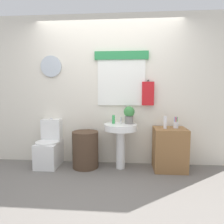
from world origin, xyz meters
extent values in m
plane|color=slate|center=(0.00, 0.00, 0.00)|extent=(8.00, 8.00, 0.00)
cube|color=silver|center=(0.00, 1.15, 1.30)|extent=(4.40, 0.10, 2.60)
cube|color=white|center=(0.22, 1.08, 1.44)|extent=(0.82, 0.03, 0.79)
cube|color=#2D894C|center=(0.22, 1.07, 1.89)|extent=(0.92, 0.04, 0.14)
cylinder|color=silver|center=(-1.02, 1.08, 1.72)|extent=(0.37, 0.03, 0.37)
cylinder|color=black|center=(0.67, 1.07, 1.47)|extent=(0.02, 0.06, 0.02)
cube|color=red|center=(0.67, 1.05, 1.25)|extent=(0.20, 0.05, 0.40)
cube|color=white|center=(-1.02, 0.85, 0.21)|extent=(0.36, 0.50, 0.42)
cylinder|color=white|center=(-1.02, 0.79, 0.43)|extent=(0.38, 0.38, 0.03)
cube|color=white|center=(-1.02, 1.02, 0.60)|extent=(0.34, 0.18, 0.38)
cylinder|color=silver|center=(-1.02, 1.02, 0.80)|extent=(0.04, 0.04, 0.02)
cylinder|color=#4C3828|center=(-0.38, 0.85, 0.31)|extent=(0.44, 0.44, 0.62)
cylinder|color=white|center=(0.22, 0.85, 0.33)|extent=(0.15, 0.15, 0.65)
cylinder|color=white|center=(0.22, 0.85, 0.70)|extent=(0.54, 0.54, 0.10)
cylinder|color=silver|center=(0.22, 0.97, 0.80)|extent=(0.03, 0.03, 0.10)
cube|color=olive|center=(1.02, 0.85, 0.35)|extent=(0.52, 0.44, 0.69)
cylinder|color=green|center=(0.10, 0.90, 0.82)|extent=(0.05, 0.05, 0.14)
cylinder|color=slate|center=(0.36, 0.91, 0.81)|extent=(0.14, 0.14, 0.13)
sphere|color=#3D8442|center=(0.36, 0.91, 0.95)|extent=(0.18, 0.18, 0.18)
cylinder|color=white|center=(0.93, 0.81, 0.79)|extent=(0.05, 0.05, 0.20)
cylinder|color=silver|center=(1.12, 0.87, 0.74)|extent=(0.08, 0.08, 0.10)
cylinder|color=green|center=(1.13, 0.87, 0.79)|extent=(0.01, 0.03, 0.18)
cylinder|color=purple|center=(1.12, 0.89, 0.79)|extent=(0.04, 0.01, 0.18)
cylinder|color=blue|center=(1.10, 0.87, 0.79)|extent=(0.01, 0.03, 0.18)
cylinder|color=red|center=(1.11, 0.85, 0.79)|extent=(0.03, 0.01, 0.18)
camera|label=1|loc=(0.34, -2.46, 1.31)|focal=32.68mm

